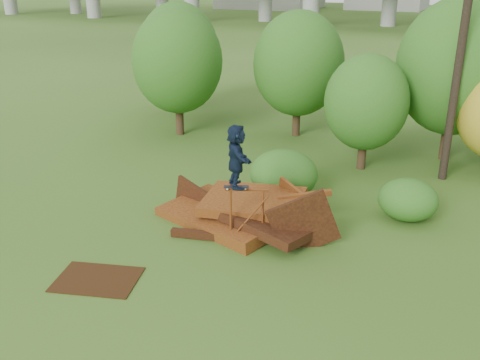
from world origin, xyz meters
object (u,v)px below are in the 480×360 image
at_px(flat_plate, 97,279).
at_px(utility_pole, 462,40).
at_px(skater, 236,156).
at_px(scrap_pile, 243,213).

distance_m(flat_plate, utility_pole, 13.51).
bearing_deg(skater, utility_pole, -68.32).
bearing_deg(flat_plate, utility_pole, 57.64).
height_order(scrap_pile, skater, skater).
xyz_separation_m(skater, utility_pole, (4.59, 7.45, 2.35)).
xyz_separation_m(scrap_pile, flat_plate, (-1.91, -4.20, -0.36)).
relative_size(skater, utility_pole, 0.18).
relative_size(scrap_pile, utility_pole, 0.60).
bearing_deg(scrap_pile, flat_plate, -114.47).
height_order(skater, flat_plate, skater).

